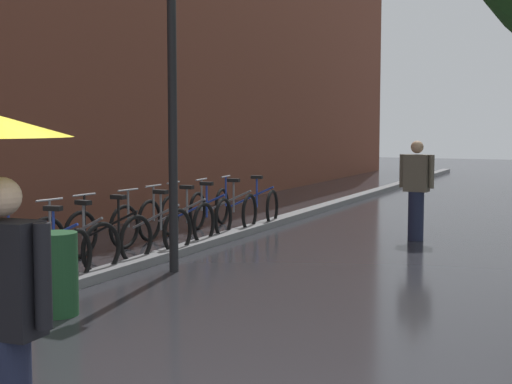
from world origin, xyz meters
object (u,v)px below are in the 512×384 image
Objects in this scene: parked_bicycle_4 at (150,228)px; parked_bicycle_6 at (196,215)px; litter_bin at (56,274)px; parked_bicycle_3 at (108,235)px; parked_bicycle_8 at (247,206)px; pedestrian_walking_midground at (416,190)px; street_lamp_post at (172,84)px; parked_bicycle_1 at (40,253)px; parked_bicycle_7 at (223,210)px; parked_bicycle_2 at (73,243)px; parked_bicycle_5 at (176,221)px.

parked_bicycle_6 is (-0.12, 1.63, 0.00)m from parked_bicycle_4.
parked_bicycle_4 reaches higher than litter_bin.
parked_bicycle_3 and parked_bicycle_4 have the same top height.
litter_bin is (1.19, -3.64, 0.05)m from parked_bicycle_4.
parked_bicycle_8 is 0.69× the size of pedestrian_walking_midground.
litter_bin is at bearing -88.12° from street_lamp_post.
parked_bicycle_1 is at bearing -88.55° from parked_bicycle_6.
parked_bicycle_1 is 4.12m from parked_bicycle_6.
parked_bicycle_3 is 3.01m from litter_bin.
litter_bin is (1.22, -6.14, 0.05)m from parked_bicycle_7.
parked_bicycle_6 is 0.87m from parked_bicycle_7.
parked_bicycle_2 is at bearing -93.26° from parked_bicycle_4.
parked_bicycle_4 is 0.69× the size of pedestrian_walking_midground.
parked_bicycle_4 is at bearing 82.83° from parked_bicycle_3.
litter_bin is (1.29, -1.91, 0.05)m from parked_bicycle_2.
parked_bicycle_4 is 3.83m from litter_bin.
litter_bin is (1.31, -5.27, 0.05)m from parked_bicycle_6.
parked_bicycle_1 is 5.88m from parked_bicycle_8.
parked_bicycle_5 is 0.76m from parked_bicycle_6.
street_lamp_post reaches higher than parked_bicycle_3.
pedestrian_walking_midground is (3.42, 2.82, 0.48)m from parked_bicycle_4.
pedestrian_walking_midground is (3.40, -0.58, 0.48)m from parked_bicycle_8.
parked_bicycle_8 is 3.48m from pedestrian_walking_midground.
parked_bicycle_7 is at bearing 101.28° from litter_bin.
pedestrian_walking_midground is (2.31, 3.99, -1.61)m from street_lamp_post.
parked_bicycle_8 is at bearing 88.21° from parked_bicycle_3.
parked_bicycle_8 is at bearing 88.69° from parked_bicycle_2.
parked_bicycle_5 is at bearing -150.84° from pedestrian_walking_midground.
parked_bicycle_3 is (-0.10, 1.55, 0.00)m from parked_bicycle_1.
parked_bicycle_5 is at bearing 105.53° from litter_bin.
parked_bicycle_5 is at bearing 119.77° from street_lamp_post.
parked_bicycle_5 is 0.94× the size of parked_bicycle_8.
parked_bicycle_8 is (0.05, 0.90, 0.00)m from parked_bicycle_7.
parked_bicycle_8 is 7.13m from litter_bin.
parked_bicycle_2 is at bearing -90.88° from parked_bicycle_7.
parked_bicycle_4 is (0.10, 1.73, 0.00)m from parked_bicycle_2.
parked_bicycle_8 is at bearing 85.61° from parked_bicycle_6.
street_lamp_post is (1.17, -2.05, 2.08)m from parked_bicycle_5.
parked_bicycle_4 and parked_bicycle_6 have the same top height.
parked_bicycle_1 is 2.48m from parked_bicycle_4.
pedestrian_walking_midground is at bearing -9.73° from parked_bicycle_8.
pedestrian_walking_midground is at bearing 52.29° from parked_bicycle_2.
parked_bicycle_3 is 1.01× the size of parked_bicycle_6.
street_lamp_post is at bearing -72.72° from parked_bicycle_7.
parked_bicycle_5 is 0.96× the size of parked_bicycle_6.
pedestrian_walking_midground is at bearing 60.00° from street_lamp_post.
parked_bicycle_7 is (-0.02, 4.99, 0.00)m from parked_bicycle_1.
parked_bicycle_4 is (0.12, 0.93, 0.00)m from parked_bicycle_3.
parked_bicycle_1 is at bearing -89.76° from parked_bicycle_7.
parked_bicycle_2 and parked_bicycle_8 have the same top height.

